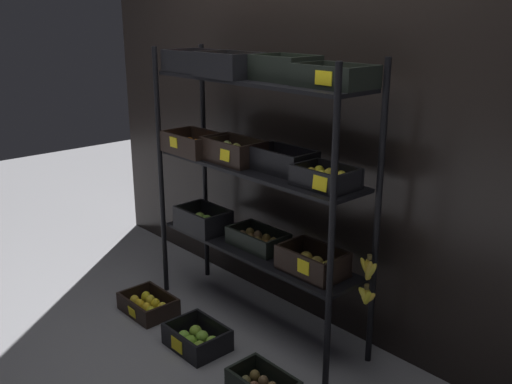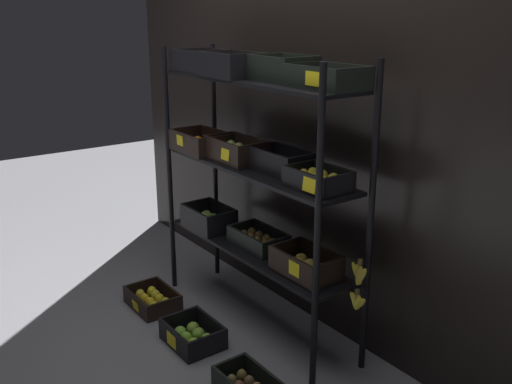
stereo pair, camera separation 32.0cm
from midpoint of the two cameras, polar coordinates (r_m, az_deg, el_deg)
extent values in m
plane|color=gray|center=(3.53, -2.66, -12.75)|extent=(10.00, 10.00, 0.00)
cube|color=black|center=(3.32, 2.04, 11.17)|extent=(3.80, 0.12, 2.83)
cylinder|color=black|center=(3.67, -11.94, 1.53)|extent=(0.03, 0.03, 1.59)
cylinder|color=black|center=(2.61, 4.06, -4.75)|extent=(0.03, 0.03, 1.59)
cylinder|color=black|center=(3.85, -7.54, 2.50)|extent=(0.03, 0.03, 1.59)
cylinder|color=black|center=(2.85, 8.86, -2.95)|extent=(0.03, 0.03, 1.59)
cube|color=black|center=(3.32, -2.77, -5.77)|extent=(1.37, 0.31, 0.02)
cube|color=black|center=(3.16, -2.90, 2.28)|extent=(1.37, 0.31, 0.02)
cube|color=black|center=(3.07, -3.04, 10.99)|extent=(1.37, 0.31, 0.02)
cube|color=black|center=(3.62, -7.80, -3.65)|extent=(0.33, 0.23, 0.01)
cube|color=black|center=(3.54, -9.24, -3.01)|extent=(0.33, 0.02, 0.13)
cube|color=black|center=(3.65, -6.49, -2.25)|extent=(0.33, 0.02, 0.13)
cube|color=black|center=(3.72, -9.23, -1.99)|extent=(0.02, 0.19, 0.13)
cube|color=black|center=(3.47, -6.36, -3.30)|extent=(0.02, 0.19, 0.13)
sphere|color=#8CBF48|center=(3.64, -8.87, -2.83)|extent=(0.07, 0.07, 0.07)
sphere|color=#80B934|center=(3.59, -8.27, -3.12)|extent=(0.07, 0.07, 0.07)
sphere|color=#90C63D|center=(3.53, -7.52, -3.43)|extent=(0.07, 0.07, 0.07)
sphere|color=#8DB244|center=(3.68, -8.12, -2.60)|extent=(0.07, 0.07, 0.07)
sphere|color=#82BA42|center=(3.62, -7.43, -2.88)|extent=(0.07, 0.07, 0.07)
sphere|color=#98B341|center=(3.56, -6.75, -3.23)|extent=(0.07, 0.07, 0.07)
cube|color=black|center=(3.33, -2.56, -5.39)|extent=(0.35, 0.21, 0.01)
cube|color=black|center=(3.26, -3.86, -5.01)|extent=(0.35, 0.02, 0.09)
cube|color=black|center=(3.37, -1.32, -4.18)|extent=(0.35, 0.02, 0.09)
cube|color=black|center=(3.44, -4.37, -3.79)|extent=(0.02, 0.17, 0.09)
cube|color=black|center=(3.19, -0.62, -5.44)|extent=(0.02, 0.17, 0.09)
ellipsoid|color=brown|center=(3.37, -4.09, -4.42)|extent=(0.05, 0.05, 0.07)
ellipsoid|color=brown|center=(3.32, -3.34, -4.73)|extent=(0.05, 0.05, 0.07)
ellipsoid|color=brown|center=(3.27, -2.63, -5.07)|extent=(0.05, 0.05, 0.07)
ellipsoid|color=brown|center=(3.23, -1.83, -5.37)|extent=(0.05, 0.05, 0.07)
ellipsoid|color=brown|center=(3.41, -3.31, -4.16)|extent=(0.05, 0.05, 0.07)
ellipsoid|color=brown|center=(3.36, -2.55, -4.47)|extent=(0.05, 0.05, 0.07)
ellipsoid|color=brown|center=(3.31, -1.74, -4.79)|extent=(0.05, 0.05, 0.07)
ellipsoid|color=brown|center=(3.26, -1.07, -5.15)|extent=(0.05, 0.05, 0.07)
cube|color=black|center=(3.01, 2.57, -7.98)|extent=(0.35, 0.22, 0.01)
cube|color=black|center=(2.92, 1.12, -7.39)|extent=(0.35, 0.02, 0.12)
cube|color=black|center=(3.05, 3.99, -6.27)|extent=(0.35, 0.02, 0.12)
cube|color=black|center=(3.09, 0.43, -5.89)|extent=(0.02, 0.19, 0.12)
cube|color=black|center=(2.88, 4.91, -7.80)|extent=(0.02, 0.19, 0.12)
sphere|color=gold|center=(3.02, 1.16, -6.99)|extent=(0.07, 0.07, 0.07)
sphere|color=#D6C44B|center=(2.98, 2.22, -7.39)|extent=(0.07, 0.07, 0.07)
sphere|color=gold|center=(2.93, 3.36, -7.90)|extent=(0.07, 0.07, 0.07)
sphere|color=gold|center=(3.07, 2.02, -6.64)|extent=(0.07, 0.07, 0.07)
sphere|color=gold|center=(3.01, 3.04, -7.12)|extent=(0.07, 0.07, 0.07)
sphere|color=gold|center=(2.97, 4.10, -7.55)|extent=(0.07, 0.07, 0.07)
cube|color=yellow|center=(2.88, 1.54, -7.55)|extent=(0.08, 0.01, 0.07)
cube|color=black|center=(3.53, -8.81, 3.98)|extent=(0.37, 0.25, 0.01)
cube|color=black|center=(3.45, -10.47, 4.65)|extent=(0.37, 0.02, 0.11)
cube|color=black|center=(3.58, -7.30, 5.25)|extent=(0.37, 0.02, 0.11)
cube|color=black|center=(3.66, -10.41, 5.38)|extent=(0.02, 0.22, 0.11)
cube|color=black|center=(3.37, -7.17, 4.49)|extent=(0.02, 0.22, 0.11)
sphere|color=orange|center=(3.59, -10.27, 4.73)|extent=(0.06, 0.06, 0.06)
sphere|color=orange|center=(3.52, -9.68, 4.52)|extent=(0.06, 0.06, 0.06)
sphere|color=orange|center=(3.47, -9.04, 4.34)|extent=(0.06, 0.06, 0.06)
sphere|color=orange|center=(3.41, -8.42, 4.14)|extent=(0.06, 0.06, 0.06)
sphere|color=orange|center=(3.62, -9.20, 4.90)|extent=(0.06, 0.06, 0.06)
sphere|color=orange|center=(3.57, -8.57, 4.73)|extent=(0.06, 0.06, 0.06)
sphere|color=orange|center=(3.51, -7.92, 4.56)|extent=(0.06, 0.06, 0.06)
sphere|color=orange|center=(3.46, -7.40, 4.37)|extent=(0.06, 0.06, 0.06)
cube|color=yellow|center=(3.47, -10.86, 4.85)|extent=(0.07, 0.01, 0.06)
cube|color=black|center=(3.28, -5.07, 3.09)|extent=(0.36, 0.22, 0.01)
cube|color=black|center=(3.21, -6.53, 3.93)|extent=(0.36, 0.02, 0.12)
cube|color=black|center=(3.33, -3.72, 4.50)|extent=(0.36, 0.02, 0.12)
cube|color=black|center=(3.40, -6.89, 4.71)|extent=(0.02, 0.18, 0.12)
cube|color=black|center=(3.13, -3.17, 3.68)|extent=(0.02, 0.18, 0.12)
ellipsoid|color=#B2B554|center=(3.32, -6.50, 4.14)|extent=(0.07, 0.07, 0.09)
ellipsoid|color=#B1C360|center=(3.26, -5.46, 3.91)|extent=(0.07, 0.07, 0.09)
ellipsoid|color=tan|center=(3.18, -4.44, 3.61)|extent=(0.07, 0.07, 0.09)
ellipsoid|color=#ABC060|center=(3.36, -5.64, 4.32)|extent=(0.07, 0.07, 0.09)
ellipsoid|color=#BBBD51|center=(3.29, -4.78, 4.06)|extent=(0.07, 0.07, 0.09)
ellipsoid|color=#B5BC61|center=(3.21, -3.78, 3.77)|extent=(0.07, 0.07, 0.09)
cube|color=yellow|center=(3.16, -6.03, 3.62)|extent=(0.08, 0.01, 0.06)
cube|color=black|center=(3.07, -0.28, 2.13)|extent=(0.36, 0.20, 0.01)
cube|color=black|center=(2.99, -1.62, 2.97)|extent=(0.36, 0.02, 0.11)
cube|color=black|center=(3.11, 1.00, 3.55)|extent=(0.36, 0.02, 0.11)
cube|color=black|center=(3.18, -2.34, 3.83)|extent=(0.02, 0.17, 0.11)
cube|color=black|center=(2.93, 1.94, 2.66)|extent=(0.02, 0.17, 0.11)
sphere|color=#55195C|center=(3.12, -2.03, 2.97)|extent=(0.05, 0.05, 0.05)
sphere|color=#572B5D|center=(3.08, -1.39, 2.78)|extent=(0.05, 0.05, 0.05)
sphere|color=#55264A|center=(3.04, -0.68, 2.56)|extent=(0.05, 0.05, 0.05)
sphere|color=#5A1A4D|center=(3.00, -0.03, 2.35)|extent=(0.05, 0.05, 0.05)
sphere|color=#6B224C|center=(2.96, 0.66, 2.15)|extent=(0.05, 0.05, 0.05)
sphere|color=#5E2B5C|center=(3.16, -1.25, 3.15)|extent=(0.05, 0.05, 0.05)
sphere|color=#6B1857|center=(3.12, -0.52, 2.98)|extent=(0.05, 0.05, 0.05)
sphere|color=#671E53|center=(3.08, 0.21, 2.77)|extent=(0.05, 0.05, 0.05)
sphere|color=#621C47|center=(3.04, 0.83, 2.58)|extent=(0.05, 0.05, 0.05)
sphere|color=#6B1F5C|center=(3.00, 1.54, 2.35)|extent=(0.05, 0.05, 0.05)
cube|color=black|center=(2.80, 3.70, 0.59)|extent=(0.30, 0.21, 0.01)
cube|color=black|center=(2.72, 2.27, 1.22)|extent=(0.30, 0.02, 0.09)
cube|color=black|center=(2.86, 5.11, 1.96)|extent=(0.30, 0.02, 0.09)
cube|color=black|center=(2.89, 1.69, 2.18)|extent=(0.02, 0.18, 0.09)
cube|color=black|center=(2.69, 5.90, 0.97)|extent=(0.02, 0.18, 0.09)
ellipsoid|color=yellow|center=(2.82, 2.27, 1.65)|extent=(0.06, 0.06, 0.08)
ellipsoid|color=yellow|center=(2.77, 3.21, 1.35)|extent=(0.06, 0.06, 0.08)
ellipsoid|color=yellow|center=(2.72, 4.25, 1.05)|extent=(0.06, 0.06, 0.08)
ellipsoid|color=yellow|center=(2.85, 3.12, 1.85)|extent=(0.06, 0.06, 0.08)
ellipsoid|color=yellow|center=(2.81, 4.11, 1.61)|extent=(0.06, 0.06, 0.08)
ellipsoid|color=yellow|center=(2.77, 5.23, 1.30)|extent=(0.06, 0.06, 0.08)
cube|color=yellow|center=(2.67, 3.00, 0.84)|extent=(0.09, 0.01, 0.07)
cube|color=black|center=(3.45, -8.70, 11.82)|extent=(0.35, 0.25, 0.01)
cube|color=black|center=(3.38, -10.45, 12.69)|extent=(0.35, 0.02, 0.11)
cube|color=black|center=(3.51, -7.12, 13.01)|extent=(0.35, 0.02, 0.11)
cube|color=black|center=(3.59, -10.28, 12.96)|extent=(0.02, 0.22, 0.11)
cube|color=black|center=(3.31, -7.11, 12.74)|extent=(0.02, 0.22, 0.11)
sphere|color=red|center=(3.50, -9.97, 12.51)|extent=(0.07, 0.07, 0.07)
sphere|color=red|center=(3.43, -9.30, 12.45)|extent=(0.07, 0.07, 0.07)
sphere|color=red|center=(3.36, -8.57, 12.39)|extent=(0.07, 0.07, 0.07)
sphere|color=red|center=(3.54, -9.06, 12.61)|extent=(0.07, 0.07, 0.07)
sphere|color=red|center=(3.47, -8.27, 12.55)|extent=(0.07, 0.07, 0.07)
sphere|color=red|center=(3.41, -7.45, 12.50)|extent=(0.07, 0.07, 0.07)
cube|color=black|center=(3.17, -5.61, 11.42)|extent=(0.34, 0.24, 0.01)
cube|color=black|center=(3.09, -7.38, 12.45)|extent=(0.34, 0.02, 0.12)
cube|color=black|center=(3.23, -3.98, 12.76)|extent=(0.34, 0.02, 0.12)
cube|color=black|center=(3.29, -7.39, 12.75)|extent=(0.02, 0.21, 0.12)
cube|color=black|center=(3.03, -3.75, 12.45)|extent=(0.02, 0.21, 0.12)
sphere|color=orange|center=(3.21, -6.97, 12.23)|extent=(0.07, 0.07, 0.07)
sphere|color=orange|center=(3.14, -6.04, 12.15)|extent=(0.07, 0.07, 0.07)
sphere|color=orange|center=(3.08, -5.20, 12.06)|extent=(0.07, 0.07, 0.07)
sphere|color=orange|center=(3.25, -6.00, 12.33)|extent=(0.07, 0.07, 0.07)
sphere|color=orange|center=(3.18, -5.10, 12.25)|extent=(0.07, 0.07, 0.07)
sphere|color=orange|center=(3.12, -4.26, 12.16)|extent=(0.07, 0.07, 0.07)
cube|color=black|center=(2.98, -0.21, 11.11)|extent=(0.31, 0.24, 0.01)
cube|color=black|center=(2.90, -1.87, 12.22)|extent=(0.31, 0.02, 0.12)
cube|color=black|center=(3.04, 1.36, 12.48)|extent=(0.31, 0.02, 0.12)
cube|color=black|center=(3.08, -2.12, 12.54)|extent=(0.02, 0.20, 0.12)
cube|color=black|center=(2.86, 1.83, 12.15)|extent=(0.02, 0.20, 0.12)
sphere|color=#97B346|center=(2.99, -1.37, 11.95)|extent=(0.07, 0.07, 0.07)
sphere|color=#90C63D|center=(2.91, -0.04, 11.79)|extent=(0.07, 0.07, 0.07)
sphere|color=#96BC3B|center=(3.03, -0.51, 12.04)|extent=(0.07, 0.07, 0.07)
sphere|color=#95B134|center=(2.95, 0.96, 11.88)|extent=(0.07, 0.07, 0.07)
cube|color=black|center=(2.73, 4.44, 10.47)|extent=(0.36, 0.24, 0.01)
cube|color=black|center=(2.64, 2.73, 11.43)|extent=(0.36, 0.02, 0.09)
cube|color=black|center=(2.80, 6.10, 11.71)|extent=(0.36, 0.02, 0.09)
cube|color=black|center=(2.84, 1.88, 11.88)|extent=(0.02, 0.21, 0.09)
cube|color=black|center=(2.61, 7.28, 11.23)|extent=(0.02, 0.21, 0.09)
ellipsoid|color=brown|center=(2.76, 2.29, 11.43)|extent=(0.05, 0.05, 0.07)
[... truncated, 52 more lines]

